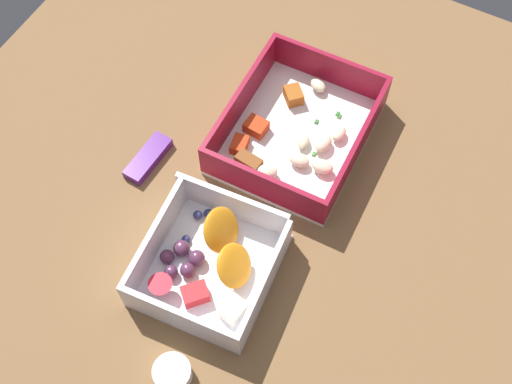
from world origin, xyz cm
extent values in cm
cube|color=brown|center=(0.00, 0.00, 1.00)|extent=(80.00, 80.00, 2.00)
cube|color=white|center=(8.93, -1.50, 2.30)|extent=(20.16, 16.57, 0.60)
cube|color=maroon|center=(-0.62, -1.77, 4.94)|extent=(1.05, 16.03, 4.67)
cube|color=maroon|center=(18.49, -1.23, 4.94)|extent=(1.05, 16.03, 4.67)
cube|color=maroon|center=(8.71, 6.21, 4.94)|extent=(18.53, 1.12, 4.67)
cube|color=maroon|center=(9.15, -9.21, 4.94)|extent=(18.53, 1.12, 4.67)
ellipsoid|color=beige|center=(1.94, -0.96, 3.54)|extent=(2.91, 3.25, 1.34)
ellipsoid|color=beige|center=(11.05, -6.14, 3.40)|extent=(2.30, 1.61, 1.15)
ellipsoid|color=beige|center=(5.29, -3.64, 3.48)|extent=(1.99, 2.67, 1.26)
ellipsoid|color=beige|center=(8.00, -2.85, 3.35)|extent=(2.45, 1.99, 1.07)
ellipsoid|color=beige|center=(16.46, -0.75, 3.42)|extent=(2.56, 2.83, 1.17)
ellipsoid|color=beige|center=(5.77, -6.46, 3.51)|extent=(2.00, 2.72, 1.30)
ellipsoid|color=beige|center=(8.75, -5.11, 3.53)|extent=(2.85, 2.15, 1.32)
cube|color=#AD5B1E|center=(13.56, 1.32, 3.43)|extent=(3.18, 3.18, 1.67)
cube|color=brown|center=(2.27, 1.54, 3.38)|extent=(1.95, 3.28, 1.56)
cube|color=red|center=(3.92, 3.73, 3.26)|extent=(2.74, 2.23, 1.33)
cube|color=red|center=(7.18, 3.22, 3.33)|extent=(2.40, 2.78, 1.45)
cube|color=#387A33|center=(13.87, -5.02, 2.70)|extent=(0.60, 0.40, 0.20)
cube|color=#387A33|center=(11.78, -2.84, 2.70)|extent=(0.60, 0.40, 0.20)
cube|color=#387A33|center=(14.12, -4.67, 2.70)|extent=(0.60, 0.40, 0.20)
cube|color=#387A33|center=(7.34, -4.67, 2.70)|extent=(0.60, 0.40, 0.20)
cube|color=white|center=(-11.40, -1.12, 2.30)|extent=(15.92, 14.90, 0.60)
cube|color=white|center=(-18.46, -1.74, 4.90)|extent=(1.80, 13.65, 4.61)
cube|color=white|center=(-4.34, -0.50, 4.90)|extent=(1.80, 13.65, 4.61)
cube|color=white|center=(-11.97, 5.38, 4.90)|extent=(13.58, 1.79, 4.61)
cube|color=white|center=(-10.83, -7.62, 4.90)|extent=(13.58, 1.79, 4.61)
ellipsoid|color=orange|center=(-10.73, -3.80, 5.01)|extent=(5.55, 5.04, 4.62)
ellipsoid|color=orange|center=(-7.78, -0.52, 5.17)|extent=(5.40, 4.56, 4.93)
cube|color=red|center=(-15.01, -1.36, 3.43)|extent=(3.45, 3.40, 1.66)
cube|color=#F4EACC|center=(-14.58, -5.79, 3.42)|extent=(3.04, 2.48, 1.64)
sphere|color=#562D4C|center=(-14.04, 2.26, 3.36)|extent=(1.51, 1.51, 1.51)
sphere|color=#562D4C|center=(-13.03, 0.78, 3.44)|extent=(1.69, 1.69, 1.69)
sphere|color=#562D4C|center=(-11.39, 0.60, 3.51)|extent=(1.83, 1.83, 1.83)
sphere|color=#562D4C|center=(-11.16, 2.65, 3.54)|extent=(1.89, 1.89, 1.89)
sphere|color=#562D4C|center=(-12.74, 3.60, 3.41)|extent=(1.62, 1.62, 1.62)
cone|color=red|center=(-16.12, 2.16, 3.65)|extent=(2.63, 2.63, 2.10)
sphere|color=navy|center=(-5.86, 2.37, 3.14)|extent=(1.08, 1.08, 1.08)
sphere|color=navy|center=(-9.84, 2.97, 3.08)|extent=(0.97, 0.97, 0.97)
sphere|color=navy|center=(-6.61, 3.36, 3.13)|extent=(1.06, 1.06, 1.06)
cube|color=#51197A|center=(-2.61, 12.74, 2.60)|extent=(7.12, 2.78, 1.20)
cylinder|color=white|center=(-23.23, -3.56, 3.00)|extent=(3.94, 3.94, 1.99)
camera|label=1|loc=(-33.80, -18.87, 70.64)|focal=46.66mm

